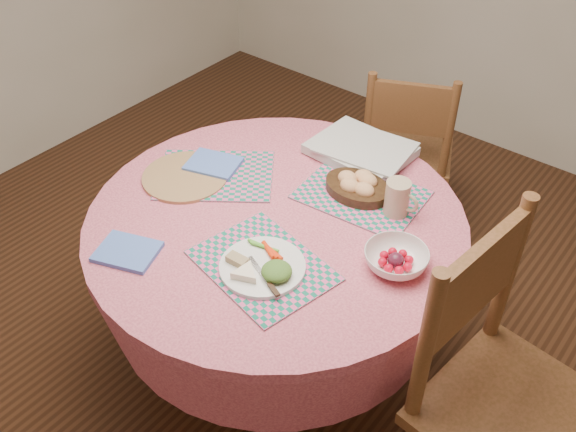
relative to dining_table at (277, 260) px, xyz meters
name	(u,v)px	position (x,y,z in m)	size (l,w,h in m)	color
ground	(278,361)	(0.00, 0.00, -0.56)	(4.00, 4.00, 0.00)	#331C0F
dining_table	(277,260)	(0.00, 0.00, 0.00)	(1.24, 1.24, 0.75)	#D9657A
chair_right	(500,392)	(0.83, -0.02, 0.00)	(0.52, 0.54, 1.06)	brown
chair_back	(406,150)	(-0.07, 1.00, -0.09)	(0.54, 0.53, 0.88)	brown
placemat_front	(263,265)	(0.11, -0.20, 0.20)	(0.40, 0.30, 0.01)	#14725A
placemat_left	(215,175)	(-0.31, 0.04, 0.20)	(0.40, 0.30, 0.01)	#14725A
placemat_back	(361,195)	(0.15, 0.27, 0.20)	(0.40, 0.30, 0.01)	#14725A
wicker_trivet	(185,177)	(-0.38, -0.03, 0.20)	(0.30, 0.30, 0.01)	brown
napkin_near	(127,252)	(-0.24, -0.41, 0.20)	(0.18, 0.14, 0.01)	#4F73CD
napkin_far	(213,164)	(-0.35, 0.08, 0.21)	(0.18, 0.14, 0.01)	#4F73CD
dinner_plate	(263,267)	(0.13, -0.22, 0.22)	(0.26, 0.26, 0.05)	white
bread_bowl	(358,185)	(0.14, 0.27, 0.23)	(0.23, 0.23, 0.08)	black
latte_mug	(398,198)	(0.30, 0.26, 0.26)	(0.12, 0.08, 0.12)	tan
fruit_bowl	(396,260)	(0.42, 0.04, 0.22)	(0.23, 0.23, 0.06)	white
newspaper_stack	(361,149)	(0.02, 0.47, 0.22)	(0.37, 0.28, 0.04)	silver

